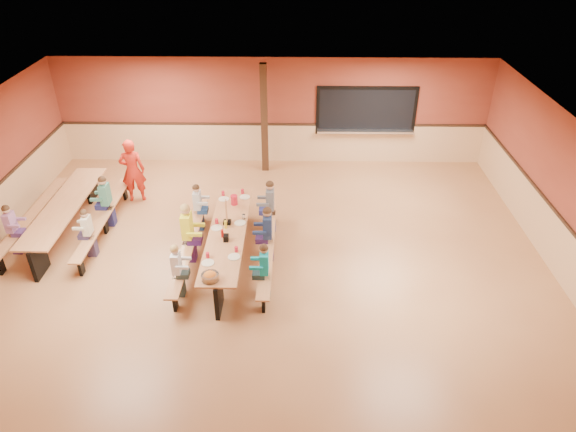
{
  "coord_description": "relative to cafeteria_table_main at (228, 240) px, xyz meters",
  "views": [
    {
      "loc": [
        0.67,
        -8.69,
        6.56
      ],
      "look_at": [
        0.52,
        0.03,
        1.15
      ],
      "focal_mm": 32.0,
      "sensor_mm": 36.0,
      "label": 1
    }
  ],
  "objects": [
    {
      "name": "standing_woman",
      "position": [
        -2.65,
        2.54,
        0.3
      ],
      "size": [
        0.66,
        0.5,
        1.65
      ],
      "primitive_type": "imported",
      "rotation": [
        0.0,
        0.0,
        3.32
      ],
      "color": "red",
      "rests_on": "ground"
    },
    {
      "name": "cafeteria_table_second",
      "position": [
        -3.78,
        1.02,
        0.0
      ],
      "size": [
        1.91,
        3.7,
        0.74
      ],
      "color": "#B47447",
      "rests_on": "ground"
    },
    {
      "name": "cafeteria_table_main",
      "position": [
        0.0,
        0.0,
        0.0
      ],
      "size": [
        1.91,
        3.7,
        0.74
      ],
      "color": "#B47447",
      "rests_on": "ground"
    },
    {
      "name": "seated_child_teal_right",
      "position": [
        0.83,
        -1.11,
        0.06
      ],
      "size": [
        0.35,
        0.29,
        1.17
      ],
      "primitive_type": null,
      "color": "#119DAD",
      "rests_on": "ground"
    },
    {
      "name": "place_settings",
      "position": [
        0.0,
        -0.0,
        0.27
      ],
      "size": [
        0.65,
        3.3,
        0.11
      ],
      "primitive_type": null,
      "color": "beige",
      "rests_on": "cafeteria_table_main"
    },
    {
      "name": "seated_child_grey_left",
      "position": [
        -0.83,
        1.21,
        0.05
      ],
      "size": [
        0.34,
        0.28,
        1.14
      ],
      "primitive_type": null,
      "color": "silver",
      "rests_on": "ground"
    },
    {
      "name": "condiment_mustard",
      "position": [
        -0.04,
        0.11,
        0.3
      ],
      "size": [
        0.06,
        0.06,
        0.17
      ],
      "primitive_type": "cylinder",
      "color": "yellow",
      "rests_on": "cafeteria_table_main"
    },
    {
      "name": "ground",
      "position": [
        0.73,
        -0.09,
        -0.53
      ],
      "size": [
        12.0,
        12.0,
        0.0
      ],
      "primitive_type": "plane",
      "color": "#9A613A",
      "rests_on": "ground"
    },
    {
      "name": "table_paddle",
      "position": [
        -0.04,
        0.29,
        0.35
      ],
      "size": [
        0.16,
        0.16,
        0.56
      ],
      "color": "black",
      "rests_on": "cafeteria_table_main"
    },
    {
      "name": "seated_child_tan_sec",
      "position": [
        -2.96,
        0.14,
        0.03
      ],
      "size": [
        0.32,
        0.27,
        1.12
      ],
      "primitive_type": null,
      "color": "beige",
      "rests_on": "ground"
    },
    {
      "name": "seated_child_char_right",
      "position": [
        0.83,
        1.21,
        0.1
      ],
      "size": [
        0.39,
        0.32,
        1.24
      ],
      "primitive_type": null,
      "color": "#595B63",
      "rests_on": "ground"
    },
    {
      "name": "structural_post",
      "position": [
        0.53,
        4.31,
        0.97
      ],
      "size": [
        0.18,
        0.18,
        3.0
      ],
      "primitive_type": "cube",
      "color": "black",
      "rests_on": "ground"
    },
    {
      "name": "punch_pitcher",
      "position": [
        0.03,
        1.09,
        0.32
      ],
      "size": [
        0.16,
        0.16,
        0.22
      ],
      "primitive_type": "cylinder",
      "color": "red",
      "rests_on": "cafeteria_table_main"
    },
    {
      "name": "seated_adult_yellow",
      "position": [
        -0.83,
        0.01,
        0.14
      ],
      "size": [
        0.43,
        0.35,
        1.33
      ],
      "primitive_type": null,
      "color": "yellow",
      "rests_on": "ground"
    },
    {
      "name": "seated_child_white_left",
      "position": [
        -0.83,
        -1.13,
        0.04
      ],
      "size": [
        0.33,
        0.27,
        1.14
      ],
      "primitive_type": null,
      "color": "silver",
      "rests_on": "ground"
    },
    {
      "name": "room_envelope",
      "position": [
        0.73,
        -0.09,
        0.16
      ],
      "size": [
        12.04,
        10.04,
        3.02
      ],
      "color": "brown",
      "rests_on": "ground"
    },
    {
      "name": "napkin_dispenser",
      "position": [
        0.02,
        -0.35,
        0.28
      ],
      "size": [
        0.1,
        0.14,
        0.13
      ],
      "primitive_type": "cube",
      "color": "black",
      "rests_on": "cafeteria_table_main"
    },
    {
      "name": "kitchen_pass_through",
      "position": [
        3.33,
        4.87,
        0.96
      ],
      "size": [
        2.78,
        0.28,
        1.38
      ],
      "color": "black",
      "rests_on": "ground"
    },
    {
      "name": "chip_bowl",
      "position": [
        -0.12,
        -1.59,
        0.29
      ],
      "size": [
        0.32,
        0.32,
        0.15
      ],
      "primitive_type": null,
      "color": "orange",
      "rests_on": "cafeteria_table_main"
    },
    {
      "name": "seated_child_navy_right",
      "position": [
        0.83,
        0.08,
        0.1
      ],
      "size": [
        0.39,
        0.32,
        1.24
      ],
      "primitive_type": null,
      "color": "navy",
      "rests_on": "ground"
    },
    {
      "name": "condiment_ketchup",
      "position": [
        -0.07,
        -0.22,
        0.3
      ],
      "size": [
        0.06,
        0.06,
        0.17
      ],
      "primitive_type": "cylinder",
      "color": "#B2140F",
      "rests_on": "cafeteria_table_main"
    },
    {
      "name": "seated_child_purple_sec",
      "position": [
        -4.61,
        0.21,
        0.05
      ],
      "size": [
        0.34,
        0.28,
        1.16
      ],
      "primitive_type": null,
      "color": "#9B6493",
      "rests_on": "ground"
    },
    {
      "name": "seated_child_green_sec",
      "position": [
        -2.96,
        1.36,
        0.1
      ],
      "size": [
        0.39,
        0.32,
        1.25
      ],
      "primitive_type": null,
      "color": "#3F7E6A",
      "rests_on": "ground"
    }
  ]
}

